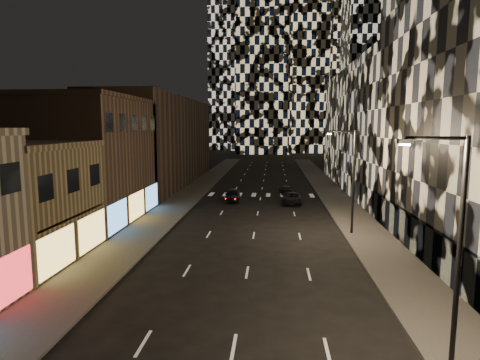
% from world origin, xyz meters
% --- Properties ---
extents(sidewalk_left, '(4.00, 120.00, 0.15)m').
position_xyz_m(sidewalk_left, '(-10.00, 50.00, 0.07)').
color(sidewalk_left, '#47443F').
rests_on(sidewalk_left, ground).
extents(sidewalk_right, '(4.00, 120.00, 0.15)m').
position_xyz_m(sidewalk_right, '(10.00, 50.00, 0.07)').
color(sidewalk_right, '#47443F').
rests_on(sidewalk_right, ground).
extents(curb_left, '(0.20, 120.00, 0.15)m').
position_xyz_m(curb_left, '(-7.90, 50.00, 0.07)').
color(curb_left, '#4C4C47').
rests_on(curb_left, ground).
extents(curb_right, '(0.20, 120.00, 0.15)m').
position_xyz_m(curb_right, '(7.90, 50.00, 0.07)').
color(curb_right, '#4C4C47').
rests_on(curb_right, ground).
extents(retail_tan, '(10.00, 10.00, 8.00)m').
position_xyz_m(retail_tan, '(-17.00, 21.00, 4.00)').
color(retail_tan, olive).
rests_on(retail_tan, ground).
extents(retail_brown, '(10.00, 15.00, 12.00)m').
position_xyz_m(retail_brown, '(-17.00, 33.50, 6.00)').
color(retail_brown, brown).
rests_on(retail_brown, ground).
extents(retail_filler_left, '(10.00, 40.00, 14.00)m').
position_xyz_m(retail_filler_left, '(-17.00, 60.00, 7.00)').
color(retail_filler_left, brown).
rests_on(retail_filler_left, ground).
extents(midrise_base, '(0.60, 25.00, 3.00)m').
position_xyz_m(midrise_base, '(12.30, 24.50, 1.50)').
color(midrise_base, '#383838').
rests_on(midrise_base, ground).
extents(midrise_filler_right, '(16.00, 40.00, 18.00)m').
position_xyz_m(midrise_filler_right, '(20.00, 57.00, 9.00)').
color(midrise_filler_right, '#232326').
rests_on(midrise_filler_right, ground).
extents(tower_right_mid, '(20.00, 20.00, 100.00)m').
position_xyz_m(tower_right_mid, '(35.00, 135.00, 50.00)').
color(tower_right_mid, black).
rests_on(tower_right_mid, ground).
extents(tower_left_back, '(24.00, 24.00, 120.00)m').
position_xyz_m(tower_left_back, '(-12.00, 165.00, 60.00)').
color(tower_left_back, black).
rests_on(tower_left_back, ground).
extents(tower_center_low, '(18.00, 18.00, 95.00)m').
position_xyz_m(tower_center_low, '(-2.00, 140.00, 47.50)').
color(tower_center_low, black).
rests_on(tower_center_low, ground).
extents(streetlight_near, '(2.55, 0.25, 9.00)m').
position_xyz_m(streetlight_near, '(8.35, 10.00, 5.35)').
color(streetlight_near, black).
rests_on(streetlight_near, sidewalk_right).
extents(streetlight_far, '(2.55, 0.25, 9.00)m').
position_xyz_m(streetlight_far, '(8.35, 30.00, 5.35)').
color(streetlight_far, black).
rests_on(streetlight_far, sidewalk_right).
extents(car_dark_midlane, '(2.06, 4.72, 1.58)m').
position_xyz_m(car_dark_midlane, '(-3.50, 45.00, 0.79)').
color(car_dark_midlane, black).
rests_on(car_dark_midlane, ground).
extents(car_dark_oncoming, '(1.91, 4.14, 1.17)m').
position_xyz_m(car_dark_oncoming, '(3.50, 51.24, 0.59)').
color(car_dark_oncoming, black).
rests_on(car_dark_oncoming, ground).
extents(car_dark_rightlane, '(2.37, 4.90, 1.34)m').
position_xyz_m(car_dark_rightlane, '(4.00, 43.95, 0.67)').
color(car_dark_rightlane, black).
rests_on(car_dark_rightlane, ground).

